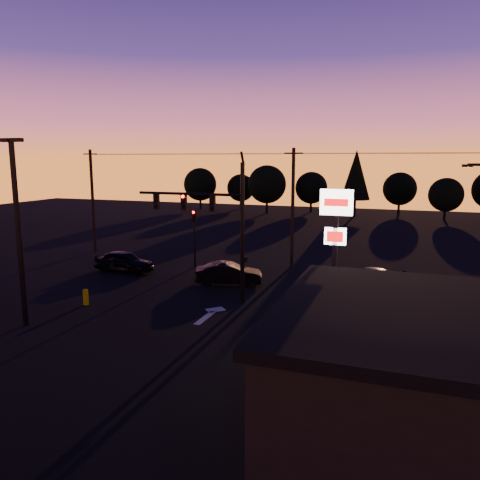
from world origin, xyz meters
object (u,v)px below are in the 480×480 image
object	(u,v)px
car_mid	(229,274)
car_left	(124,261)
parking_lot_light	(17,220)
secondary_signal	(194,230)
pylon_sign	(336,230)
bollard	(86,297)
traffic_signal_mast	(216,217)
suv_parked	(354,360)
car_right	(367,277)

from	to	relation	value
car_mid	car_left	bearing A→B (deg)	68.38
parking_lot_light	secondary_signal	bearing A→B (deg)	80.21
parking_lot_light	pylon_sign	bearing A→B (deg)	17.23
parking_lot_light	bollard	size ratio (longest dim) A/B	10.31
parking_lot_light	bollard	bearing A→B (deg)	79.33
pylon_sign	car_left	distance (m)	18.04
traffic_signal_mast	pylon_sign	world-z (taller)	traffic_signal_mast
car_mid	bollard	bearing A→B (deg)	121.32
suv_parked	car_mid	bearing A→B (deg)	121.96
bollard	car_left	size ratio (longest dim) A/B	0.20
secondary_signal	pylon_sign	distance (m)	15.75
traffic_signal_mast	bollard	xyz separation A→B (m)	(-6.69, -3.23, -4.49)
car_right	car_left	bearing A→B (deg)	-66.66
car_left	car_right	size ratio (longest dim) A/B	1.01
parking_lot_light	car_right	world-z (taller)	parking_lot_light
bollard	car_right	bearing A→B (deg)	31.88
traffic_signal_mast	parking_lot_light	size ratio (longest dim) A/B	0.94
parking_lot_light	pylon_sign	xyz separation A→B (m)	(14.50, 4.50, -0.36)
pylon_sign	suv_parked	world-z (taller)	pylon_sign
traffic_signal_mast	secondary_signal	size ratio (longest dim) A/B	1.97
traffic_signal_mast	suv_parked	distance (m)	12.12
secondary_signal	car_right	bearing A→B (deg)	-6.81
pylon_sign	car_left	world-z (taller)	pylon_sign
secondary_signal	suv_parked	size ratio (longest dim) A/B	0.80
pylon_sign	parking_lot_light	bearing A→B (deg)	-162.77
parking_lot_light	car_left	distance (m)	12.26
bollard	parking_lot_light	bearing A→B (deg)	-100.67
secondary_signal	car_left	xyz separation A→B (m)	(-4.19, -3.20, -2.09)
traffic_signal_mast	secondary_signal	world-z (taller)	traffic_signal_mast
bollard	secondary_signal	bearing A→B (deg)	80.52
traffic_signal_mast	car_left	xyz separation A→B (m)	(-9.09, 4.29, -4.17)
secondary_signal	car_mid	bearing A→B (deg)	-42.00
secondary_signal	car_left	bearing A→B (deg)	-142.61
traffic_signal_mast	pylon_sign	xyz separation A→B (m)	(7.10, -2.49, -0.02)
secondary_signal	suv_parked	world-z (taller)	secondary_signal
bollard	car_left	distance (m)	7.90
car_mid	suv_parked	distance (m)	14.42
traffic_signal_mast	pylon_sign	size ratio (longest dim) A/B	1.26
pylon_sign	car_right	world-z (taller)	pylon_sign
car_mid	traffic_signal_mast	bearing A→B (deg)	172.50
parking_lot_light	suv_parked	xyz separation A→B (m)	(16.03, -0.42, -4.52)
car_mid	pylon_sign	bearing A→B (deg)	-145.73
parking_lot_light	bollard	distance (m)	6.16
traffic_signal_mast	bollard	world-z (taller)	traffic_signal_mast
parking_lot_light	bollard	xyz separation A→B (m)	(0.71, 3.76, -4.83)
suv_parked	bollard	bearing A→B (deg)	156.77
car_left	parking_lot_light	bearing A→B (deg)	-167.27
secondary_signal	parking_lot_light	world-z (taller)	parking_lot_light
secondary_signal	car_left	size ratio (longest dim) A/B	0.96
suv_parked	car_left	bearing A→B (deg)	138.59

